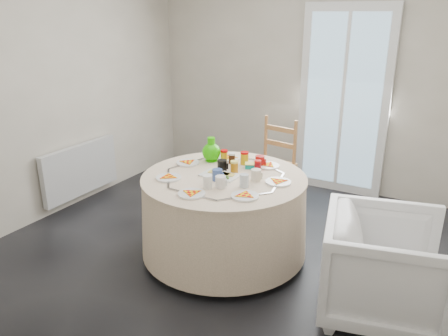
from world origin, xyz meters
The scene contains 14 objects.
floor centered at (0.00, 0.00, 0.00)m, with size 4.00×4.00×0.00m, color black.
wall_back centered at (0.00, 2.00, 1.30)m, with size 4.00×0.02×2.60m, color #BCB5A3.
wall_left centered at (-2.00, 0.00, 1.30)m, with size 0.02×4.00×2.60m, color #BCB5A3.
glass_door centered at (0.40, 1.95, 1.05)m, with size 1.00×0.08×2.10m, color silver.
radiator centered at (-1.94, 0.20, 0.38)m, with size 0.07×1.00×0.55m, color silver.
table centered at (-0.03, -0.01, 0.38)m, with size 1.39×1.39×0.70m, color beige.
wooden_chair centered at (-0.10, 1.11, 0.47)m, with size 0.43×0.41×0.96m, color tan, non-canonical shape.
armchair centered at (1.31, -0.16, 0.39)m, with size 0.79×0.74×0.81m, color white.
place_settings centered at (-0.03, -0.01, 0.77)m, with size 1.11×1.11×0.02m, color white, non-canonical shape.
jar_cluster centered at (-0.04, 0.28, 0.82)m, with size 0.43×0.21×0.12m, color brown, non-canonical shape.
butter_tub centered at (0.08, 0.28, 0.79)m, with size 0.11×0.08×0.05m, color #09928C.
green_pitcher centered at (-0.32, 0.28, 0.87)m, with size 0.16×0.16×0.21m, color #27CB01, non-canonical shape.
cheese_platter centered at (-0.06, -0.01, 0.77)m, with size 0.31×0.20×0.04m, color silver, non-canonical shape.
mugs_glasses centered at (0.07, -0.01, 0.81)m, with size 0.62×0.62×0.11m, color #9E9495, non-canonical shape.
Camera 1 is at (1.61, -2.92, 1.99)m, focal length 35.00 mm.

